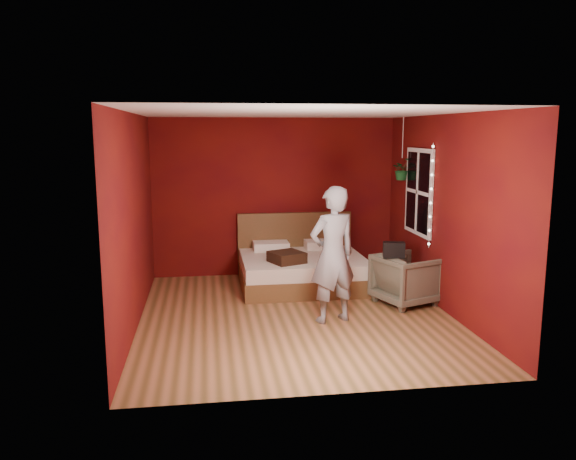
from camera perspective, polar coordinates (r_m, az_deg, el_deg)
name	(u,v)px	position (r m, az deg, el deg)	size (l,w,h in m)	color
floor	(296,316)	(7.42, 0.82, -8.69)	(4.50, 4.50, 0.00)	#9C623E
room_walls	(296,188)	(7.06, 0.85, 4.33)	(4.04, 4.54, 2.62)	#65120A
window	(418,192)	(8.47, 13.12, 3.79)	(0.05, 0.97, 1.27)	white
fairy_lights	(431,196)	(7.98, 14.32, 3.37)	(0.04, 0.04, 1.45)	silver
bed	(301,268)	(8.80, 1.38, -3.86)	(1.90, 1.62, 1.05)	brown
person	(333,255)	(7.00, 4.56, -2.54)	(0.63, 0.41, 1.72)	slate
armchair	(406,279)	(7.99, 11.91, -4.92)	(0.75, 0.77, 0.70)	#666450
handbag	(394,250)	(7.71, 10.71, -1.98)	(0.29, 0.14, 0.21)	black
throw_pillow	(287,257)	(8.25, -0.13, -2.78)	(0.44, 0.44, 0.16)	#331D11
hanging_plant	(402,169)	(8.89, 11.49, 6.10)	(0.38, 0.36, 0.97)	silver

